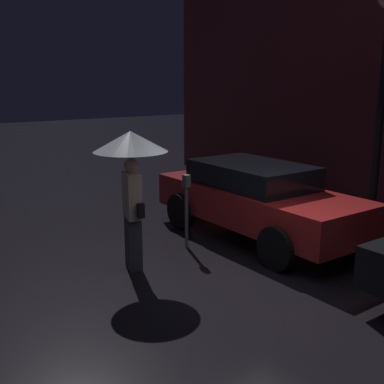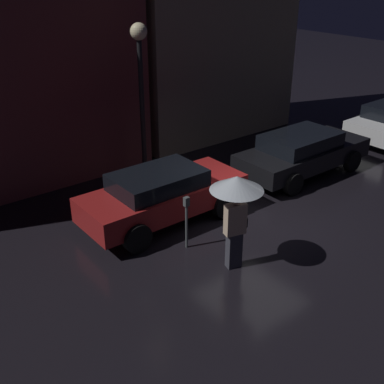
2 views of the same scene
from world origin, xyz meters
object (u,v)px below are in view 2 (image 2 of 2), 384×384
Objects in this scene: street_lamp_near at (140,71)px; parked_car_red at (163,194)px; parked_car_black at (302,152)px; parking_meter at (187,217)px; pedestrian_with_umbrella at (236,196)px.

parked_car_red is at bearing -112.56° from street_lamp_near.
parked_car_black reaches higher than parking_meter.
parking_meter is at bearing -108.81° from street_lamp_near.
parking_meter is at bearing 120.23° from pedestrian_with_umbrella.
street_lamp_near is at bearing 71.19° from parking_meter.
parked_car_red is 1.98× the size of pedestrian_with_umbrella.
street_lamp_near is (-4.26, 2.48, 2.66)m from parked_car_black.
pedestrian_with_umbrella is at bearing -89.44° from parked_car_red.
parked_car_red is 3.28× the size of parking_meter.
parked_car_black is at bearing -30.15° from street_lamp_near.
parked_car_red reaches higher than parked_car_black.
pedestrian_with_umbrella is 1.61m from parking_meter.
pedestrian_with_umbrella is at bearing -100.47° from street_lamp_near.
pedestrian_with_umbrella is at bearing -154.25° from parked_car_black.
street_lamp_near is at bearing 94.64° from pedestrian_with_umbrella.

